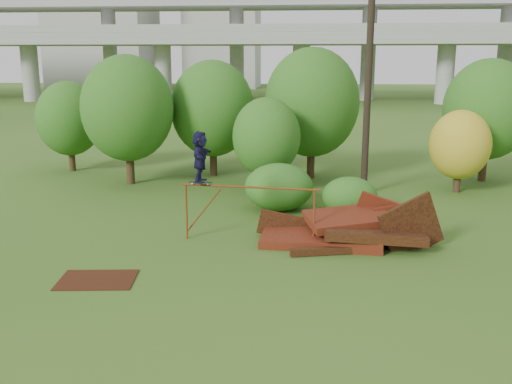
# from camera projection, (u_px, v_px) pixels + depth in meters

# --- Properties ---
(ground) EXTENTS (240.00, 240.00, 0.00)m
(ground) POSITION_uv_depth(u_px,v_px,m) (279.00, 266.00, 15.50)
(ground) COLOR #2D5116
(ground) RESTS_ON ground
(scrap_pile) EXTENTS (5.72, 2.93, 2.15)m
(scrap_pile) POSITION_uv_depth(u_px,v_px,m) (345.00, 231.00, 17.45)
(scrap_pile) COLOR #43140C
(scrap_pile) RESTS_ON ground
(grind_rail) EXTENTS (4.25, 0.53, 1.78)m
(grind_rail) POSITION_uv_depth(u_px,v_px,m) (249.00, 199.00, 17.22)
(grind_rail) COLOR brown
(grind_rail) RESTS_ON ground
(skateboard) EXTENTS (0.70, 0.26, 0.07)m
(skateboard) POSITION_uv_depth(u_px,v_px,m) (201.00, 182.00, 17.41)
(skateboard) COLOR black
(skateboard) RESTS_ON grind_rail
(skater) EXTENTS (0.46, 1.44, 1.55)m
(skater) POSITION_uv_depth(u_px,v_px,m) (200.00, 157.00, 17.23)
(skater) COLOR #161538
(skater) RESTS_ON skateboard
(flat_plate) EXTENTS (2.04, 1.56, 0.03)m
(flat_plate) POSITION_uv_depth(u_px,v_px,m) (97.00, 280.00, 14.52)
(flat_plate) COLOR #37190B
(flat_plate) RESTS_ON ground
(tree_0) EXTENTS (4.07, 4.07, 5.73)m
(tree_0) POSITION_uv_depth(u_px,v_px,m) (127.00, 108.00, 25.09)
(tree_0) COLOR black
(tree_0) RESTS_ON ground
(tree_1) EXTENTS (3.95, 3.95, 5.50)m
(tree_1) POSITION_uv_depth(u_px,v_px,m) (213.00, 109.00, 26.96)
(tree_1) COLOR black
(tree_1) RESTS_ON ground
(tree_2) EXTENTS (2.84, 2.84, 4.00)m
(tree_2) POSITION_uv_depth(u_px,v_px,m) (266.00, 137.00, 23.60)
(tree_2) COLOR black
(tree_2) RESTS_ON ground
(tree_3) EXTENTS (4.37, 4.37, 6.07)m
(tree_3) POSITION_uv_depth(u_px,v_px,m) (312.00, 103.00, 26.32)
(tree_3) COLOR black
(tree_3) RESTS_ON ground
(tree_4) EXTENTS (2.52, 2.52, 3.48)m
(tree_4) POSITION_uv_depth(u_px,v_px,m) (460.00, 145.00, 23.76)
(tree_4) COLOR black
(tree_4) RESTS_ON ground
(tree_5) EXTENTS (3.96, 3.96, 5.57)m
(tree_5) POSITION_uv_depth(u_px,v_px,m) (488.00, 110.00, 25.74)
(tree_5) COLOR black
(tree_5) RESTS_ON ground
(tree_6) EXTENTS (3.21, 3.21, 4.49)m
(tree_6) POSITION_uv_depth(u_px,v_px,m) (69.00, 119.00, 28.28)
(tree_6) COLOR black
(tree_6) RESTS_ON ground
(shrub_left) EXTENTS (2.54, 2.35, 1.76)m
(shrub_left) POSITION_uv_depth(u_px,v_px,m) (279.00, 187.00, 21.13)
(shrub_left) COLOR #274E15
(shrub_left) RESTS_ON ground
(shrub_right) EXTENTS (1.99, 1.82, 1.41)m
(shrub_right) POSITION_uv_depth(u_px,v_px,m) (350.00, 196.00, 20.43)
(shrub_right) COLOR #274E15
(shrub_right) RESTS_ON ground
(utility_pole) EXTENTS (1.40, 0.28, 10.93)m
(utility_pole) POSITION_uv_depth(u_px,v_px,m) (369.00, 58.00, 22.65)
(utility_pole) COLOR black
(utility_pole) RESTS_ON ground
(freeway_overpass) EXTENTS (160.00, 15.00, 13.70)m
(freeway_overpass) POSITION_uv_depth(u_px,v_px,m) (302.00, 22.00, 74.21)
(freeway_overpass) COLOR gray
(freeway_overpass) RESTS_ON ground
(building_right) EXTENTS (14.00, 14.00, 28.00)m
(building_right) POSITION_uv_depth(u_px,v_px,m) (223.00, 15.00, 112.64)
(building_right) COLOR #9E9E99
(building_right) RESTS_ON ground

